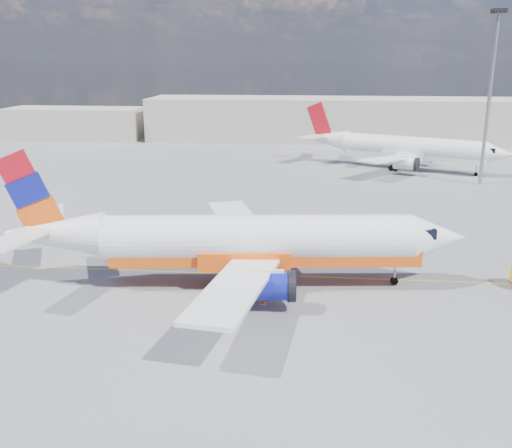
{
  "coord_description": "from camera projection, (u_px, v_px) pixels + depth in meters",
  "views": [
    {
      "loc": [
        1.0,
        -36.14,
        15.46
      ],
      "look_at": [
        -2.94,
        4.42,
        3.5
      ],
      "focal_mm": 40.0,
      "sensor_mm": 36.0,
      "label": 1
    }
  ],
  "objects": [
    {
      "name": "ground",
      "position": [
        292.0,
        292.0,
        38.96
      ],
      "size": [
        240.0,
        240.0,
        0.0
      ],
      "primitive_type": "plane",
      "color": "#5A5A5F",
      "rests_on": "ground"
    },
    {
      "name": "taxi_line",
      "position": [
        294.0,
        276.0,
        41.82
      ],
      "size": [
        70.0,
        0.15,
        0.01
      ],
      "primitive_type": "cube",
      "color": "yellow",
      "rests_on": "ground"
    },
    {
      "name": "terminal_main",
      "position": [
        333.0,
        119.0,
        109.0
      ],
      "size": [
        70.0,
        14.0,
        8.0
      ],
      "primitive_type": "cube",
      "color": "#A8A191",
      "rests_on": "ground"
    },
    {
      "name": "terminal_annex",
      "position": [
        75.0,
        124.0,
        111.05
      ],
      "size": [
        26.0,
        10.0,
        6.0
      ],
      "primitive_type": "cube",
      "color": "#A8A191",
      "rests_on": "ground"
    },
    {
      "name": "main_jet",
      "position": [
        244.0,
        241.0,
        39.33
      ],
      "size": [
        32.1,
        25.27,
        9.74
      ],
      "rotation": [
        0.0,
        0.0,
        0.11
      ],
      "color": "white",
      "rests_on": "ground"
    },
    {
      "name": "second_jet",
      "position": [
        405.0,
        148.0,
        80.89
      ],
      "size": [
        29.25,
        22.0,
        9.03
      ],
      "rotation": [
        0.0,
        0.0,
        -0.42
      ],
      "color": "white",
      "rests_on": "ground"
    },
    {
      "name": "traffic_cone",
      "position": [
        263.0,
        301.0,
        37.05
      ],
      "size": [
        0.35,
        0.35,
        0.5
      ],
      "color": "white",
      "rests_on": "ground"
    },
    {
      "name": "floodlight_mast",
      "position": [
        491.0,
        83.0,
        68.49
      ],
      "size": [
        1.52,
        1.52,
        20.87
      ],
      "color": "gray",
      "rests_on": "ground"
    }
  ]
}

